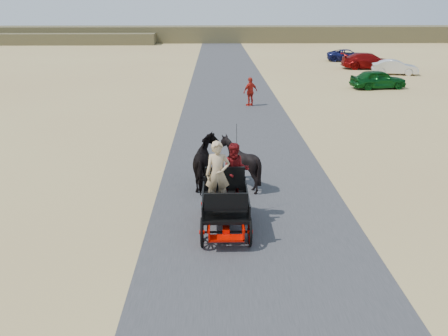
{
  "coord_description": "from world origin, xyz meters",
  "views": [
    {
      "loc": [
        -1.07,
        -10.7,
        5.9
      ],
      "look_at": [
        -0.81,
        1.68,
        1.2
      ],
      "focal_mm": 35.0,
      "sensor_mm": 36.0,
      "label": 1
    }
  ],
  "objects_px": {
    "horse_left": "(207,163)",
    "horse_right": "(239,163)",
    "car_d": "(348,55)",
    "carriage": "(225,217)",
    "car_c": "(369,61)",
    "pedestrian": "(250,92)",
    "car_b": "(395,67)",
    "car_a": "(378,79)"
  },
  "relations": [
    {
      "from": "horse_right",
      "to": "car_b",
      "type": "xyz_separation_m",
      "value": [
        14.91,
        24.59,
        -0.22
      ]
    },
    {
      "from": "carriage",
      "to": "car_c",
      "type": "bearing_deg",
      "value": 65.27
    },
    {
      "from": "carriage",
      "to": "car_d",
      "type": "relative_size",
      "value": 0.54
    },
    {
      "from": "carriage",
      "to": "car_d",
      "type": "height_order",
      "value": "car_d"
    },
    {
      "from": "car_c",
      "to": "car_a",
      "type": "bearing_deg",
      "value": 169.53
    },
    {
      "from": "car_a",
      "to": "car_c",
      "type": "xyz_separation_m",
      "value": [
        2.67,
        10.1,
        0.06
      ]
    },
    {
      "from": "horse_right",
      "to": "car_a",
      "type": "xyz_separation_m",
      "value": [
        11.11,
        18.0,
        -0.17
      ]
    },
    {
      "from": "car_b",
      "to": "car_d",
      "type": "height_order",
      "value": "car_b"
    },
    {
      "from": "car_a",
      "to": "pedestrian",
      "type": "bearing_deg",
      "value": 111.54
    },
    {
      "from": "car_a",
      "to": "car_b",
      "type": "distance_m",
      "value": 7.61
    },
    {
      "from": "horse_right",
      "to": "car_d",
      "type": "bearing_deg",
      "value": -111.72
    },
    {
      "from": "carriage",
      "to": "horse_left",
      "type": "xyz_separation_m",
      "value": [
        -0.55,
        3.0,
        0.49
      ]
    },
    {
      "from": "car_d",
      "to": "carriage",
      "type": "bearing_deg",
      "value": 168.75
    },
    {
      "from": "horse_right",
      "to": "carriage",
      "type": "bearing_deg",
      "value": 79.61
    },
    {
      "from": "carriage",
      "to": "car_c",
      "type": "relative_size",
      "value": 0.47
    },
    {
      "from": "horse_left",
      "to": "car_a",
      "type": "height_order",
      "value": "horse_left"
    },
    {
      "from": "car_a",
      "to": "car_c",
      "type": "height_order",
      "value": "car_c"
    },
    {
      "from": "car_a",
      "to": "car_b",
      "type": "bearing_deg",
      "value": -37.95
    },
    {
      "from": "carriage",
      "to": "horse_right",
      "type": "distance_m",
      "value": 3.09
    },
    {
      "from": "horse_left",
      "to": "car_d",
      "type": "relative_size",
      "value": 0.45
    },
    {
      "from": "car_b",
      "to": "car_c",
      "type": "height_order",
      "value": "car_c"
    },
    {
      "from": "horse_left",
      "to": "horse_right",
      "type": "distance_m",
      "value": 1.1
    },
    {
      "from": "horse_left",
      "to": "car_a",
      "type": "relative_size",
      "value": 0.51
    },
    {
      "from": "horse_left",
      "to": "car_b",
      "type": "height_order",
      "value": "horse_left"
    },
    {
      "from": "carriage",
      "to": "pedestrian",
      "type": "distance_m",
      "value": 15.6
    },
    {
      "from": "car_a",
      "to": "car_d",
      "type": "distance_m",
      "value": 16.05
    },
    {
      "from": "car_a",
      "to": "carriage",
      "type": "bearing_deg",
      "value": 143.02
    },
    {
      "from": "car_c",
      "to": "car_d",
      "type": "relative_size",
      "value": 1.14
    },
    {
      "from": "horse_left",
      "to": "car_a",
      "type": "distance_m",
      "value": 21.75
    },
    {
      "from": "horse_left",
      "to": "pedestrian",
      "type": "bearing_deg",
      "value": -101.05
    },
    {
      "from": "pedestrian",
      "to": "car_a",
      "type": "xyz_separation_m",
      "value": [
        9.77,
        5.53,
        -0.19
      ]
    },
    {
      "from": "pedestrian",
      "to": "car_d",
      "type": "height_order",
      "value": "pedestrian"
    },
    {
      "from": "horse_left",
      "to": "car_c",
      "type": "xyz_separation_m",
      "value": [
        14.88,
        28.1,
        -0.11
      ]
    },
    {
      "from": "horse_left",
      "to": "car_b",
      "type": "bearing_deg",
      "value": -123.07
    },
    {
      "from": "pedestrian",
      "to": "car_c",
      "type": "distance_m",
      "value": 19.97
    },
    {
      "from": "car_c",
      "to": "pedestrian",
      "type": "bearing_deg",
      "value": 145.79
    },
    {
      "from": "horse_right",
      "to": "car_b",
      "type": "bearing_deg",
      "value": -121.24
    },
    {
      "from": "carriage",
      "to": "car_a",
      "type": "height_order",
      "value": "car_a"
    },
    {
      "from": "horse_left",
      "to": "horse_right",
      "type": "relative_size",
      "value": 1.18
    },
    {
      "from": "carriage",
      "to": "car_b",
      "type": "xyz_separation_m",
      "value": [
        15.46,
        27.59,
        0.27
      ]
    },
    {
      "from": "horse_right",
      "to": "car_b",
      "type": "relative_size",
      "value": 0.45
    },
    {
      "from": "horse_right",
      "to": "car_b",
      "type": "height_order",
      "value": "horse_right"
    }
  ]
}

